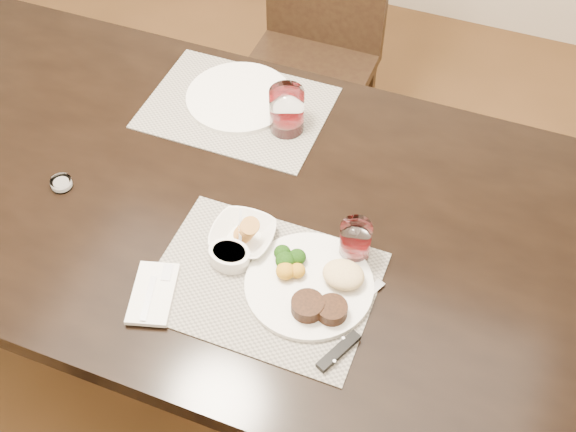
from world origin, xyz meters
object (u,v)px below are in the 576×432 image
at_px(chair_far, 314,44).
at_px(wine_glass_near, 355,242).
at_px(dinner_plate, 315,285).
at_px(steak_knife, 343,339).
at_px(cracker_bowl, 243,235).
at_px(far_plate, 239,97).

distance_m(chair_far, wine_glass_near, 1.11).
xyz_separation_m(dinner_plate, wine_glass_near, (0.05, 0.12, 0.03)).
xyz_separation_m(steak_knife, cracker_bowl, (-0.28, 0.16, 0.01)).
bearing_deg(dinner_plate, wine_glass_near, 69.44).
height_order(wine_glass_near, far_plate, wine_glass_near).
xyz_separation_m(chair_far, far_plate, (0.01, -0.61, 0.26)).
bearing_deg(wine_glass_near, cracker_bowl, -167.26).
distance_m(cracker_bowl, far_plate, 0.47).
bearing_deg(cracker_bowl, steak_knife, -29.08).
relative_size(steak_knife, wine_glass_near, 2.69).
height_order(steak_knife, wine_glass_near, wine_glass_near).
distance_m(chair_far, far_plate, 0.66).
relative_size(chair_far, dinner_plate, 3.34).
height_order(chair_far, steak_knife, chair_far).
bearing_deg(chair_far, steak_knife, -67.81).
relative_size(chair_far, wine_glass_near, 9.74).
xyz_separation_m(chair_far, steak_knife, (0.49, -1.19, 0.26)).
bearing_deg(far_plate, wine_glass_near, -40.70).
height_order(dinner_plate, far_plate, dinner_plate).
distance_m(wine_glass_near, far_plate, 0.57).
xyz_separation_m(chair_far, wine_glass_near, (0.44, -0.98, 0.29)).
bearing_deg(wine_glass_near, steak_knife, -77.55).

